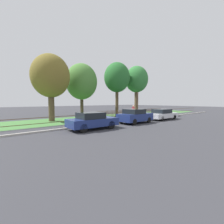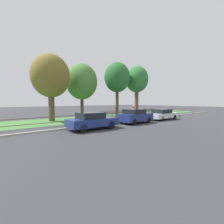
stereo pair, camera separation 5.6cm
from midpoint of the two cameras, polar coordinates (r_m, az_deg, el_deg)
The scene contains 13 objects.
ground_plane at distance 18.51m, azimuth 12.16°, elevation -2.94°, with size 120.00×120.00×0.00m, color #38383D.
kerb_stone at distance 18.57m, azimuth 11.92°, elevation -2.73°, with size 41.36×0.20×0.12m, color #B2ADA3.
grass_strip at distance 22.37m, azimuth 0.87°, elevation -1.65°, with size 41.36×6.26×0.01m, color #477F3D.
park_fence at distance 20.06m, azimuth 6.67°, elevation -0.70°, with size 41.36×0.05×1.15m.
parked_car_silver_hatchback at distance 12.04m, azimuth -7.42°, elevation -3.25°, with size 4.03×1.89×1.36m.
parked_car_black_saloon at distance 15.54m, azimuth 8.85°, elevation -1.50°, with size 3.78×1.96×1.45m.
parked_car_navy_estate at distance 19.36m, azimuth 18.79°, elevation -0.80°, with size 4.42×1.78×1.30m.
covered_motorcycle at distance 15.60m, azimuth -4.69°, elevation -1.72°, with size 1.97×0.90×1.10m.
tree_nearest_kerb at distance 18.25m, azimuth -22.23°, elevation 12.43°, with size 4.13×4.13×7.41m.
tree_behind_motorcycle at distance 21.21m, azimuth -11.40°, elevation 11.20°, with size 4.23×4.23×7.35m.
tree_mid_park at distance 22.11m, azimuth 2.04°, elevation 12.90°, with size 3.71×3.71×7.81m.
tree_far_left at distance 24.38m, azimuth 9.48°, elevation 11.96°, with size 3.57×3.57×7.76m.
pedestrian_near_fence at distance 18.98m, azimuth 8.22°, elevation 0.28°, with size 0.50×0.50×1.75m.
Camera 2 is at (-14.44, -11.36, 2.22)m, focal length 24.00 mm.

